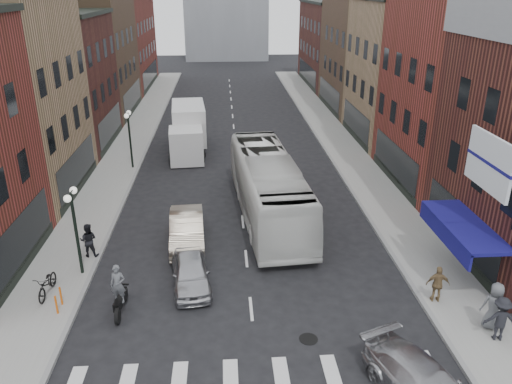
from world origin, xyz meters
TOP-DOWN VIEW (x-y plane):
  - ground at (0.00, 0.00)m, footprint 160.00×160.00m
  - sidewalk_left at (-8.50, 22.00)m, footprint 3.00×74.00m
  - sidewalk_right at (8.50, 22.00)m, footprint 3.00×74.00m
  - curb_left at (-7.00, 22.00)m, footprint 0.20×74.00m
  - curb_right at (7.00, 22.00)m, footprint 0.20×74.00m
  - crosswalk_stripes at (0.00, -3.00)m, footprint 12.00×2.20m
  - bldg_left_mid_b at (-14.99, 24.00)m, footprint 10.30×10.20m
  - bldg_left_far_a at (-14.99, 35.00)m, footprint 10.30×12.20m
  - bldg_left_far_b at (-14.99, 49.00)m, footprint 10.30×16.20m
  - bldg_right_mid_a at (15.00, 14.00)m, footprint 10.30×10.20m
  - bldg_right_mid_b at (14.99, 24.00)m, footprint 10.30×10.20m
  - bldg_right_far_a at (14.99, 35.00)m, footprint 10.30×12.20m
  - bldg_right_far_b at (14.99, 49.00)m, footprint 10.30×16.20m
  - awning_blue at (8.93, 2.50)m, footprint 1.80×5.00m
  - billboard_sign at (8.59, 0.50)m, footprint 1.52×3.00m
  - streetlamp_near at (-7.40, 4.00)m, footprint 0.32×1.22m
  - streetlamp_far at (-7.40, 18.00)m, footprint 0.32×1.22m
  - bike_rack at (-7.60, 1.30)m, footprint 0.08×0.68m
  - box_truck at (-3.64, 21.74)m, footprint 2.86×8.18m
  - motorcycle_rider at (-5.16, 1.10)m, footprint 0.63×2.12m
  - transit_bus at (1.46, 9.78)m, footprint 3.87×12.65m
  - sedan_left_near at (-2.49, 2.87)m, footprint 2.03×4.06m
  - sedan_left_far at (-2.89, 6.72)m, footprint 1.95×4.83m
  - parked_bicycle at (-8.36, 2.38)m, footprint 0.73×1.91m
  - ped_left_solo at (-7.40, 5.51)m, footprint 0.81×0.48m
  - ped_right_a at (8.81, -1.60)m, footprint 1.20×0.75m
  - ped_right_b at (7.52, 0.84)m, footprint 0.99×0.60m
  - ped_right_c at (8.90, -0.95)m, footprint 1.04×0.81m

SIDE VIEW (x-z plane):
  - ground at x=0.00m, z-range 0.00..0.00m
  - curb_left at x=-7.00m, z-range -0.08..0.08m
  - curb_right at x=7.00m, z-range -0.08..0.08m
  - crosswalk_stripes at x=0.00m, z-range -0.01..0.01m
  - sidewalk_left at x=-8.50m, z-range 0.00..0.15m
  - sidewalk_right at x=8.50m, z-range 0.00..0.15m
  - bike_rack at x=-7.60m, z-range 0.15..0.95m
  - parked_bicycle at x=-8.36m, z-range 0.15..1.14m
  - sedan_left_near at x=-2.49m, z-range 0.00..1.33m
  - sedan_left_far at x=-2.89m, z-range 0.00..1.56m
  - ped_right_b at x=7.52m, z-range 0.15..1.73m
  - ped_left_solo at x=-7.40m, z-range 0.15..1.81m
  - motorcycle_rider at x=-5.16m, z-range -0.07..2.09m
  - ped_right_a at x=8.81m, z-range 0.15..1.87m
  - ped_right_c at x=8.90m, z-range 0.15..2.04m
  - box_truck at x=-3.64m, z-range -0.02..3.47m
  - transit_bus at x=1.46m, z-range 0.00..3.47m
  - awning_blue at x=8.93m, z-range 2.24..3.02m
  - streetlamp_near at x=-7.40m, z-range 0.86..4.97m
  - streetlamp_far at x=-7.40m, z-range 0.86..4.97m
  - bldg_right_far_b at x=14.99m, z-range 0.00..10.30m
  - bldg_left_mid_b at x=-14.99m, z-range 0.00..10.30m
  - bldg_left_far_b at x=-14.99m, z-range 0.00..11.30m
  - bldg_right_mid_b at x=14.99m, z-range 0.00..11.30m
  - billboard_sign at x=8.59m, z-range 4.28..7.98m
  - bldg_right_far_a at x=14.99m, z-range 0.00..12.30m
  - bldg_left_far_a at x=-14.99m, z-range 0.00..13.30m
  - bldg_right_mid_a at x=15.00m, z-range 0.00..14.30m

